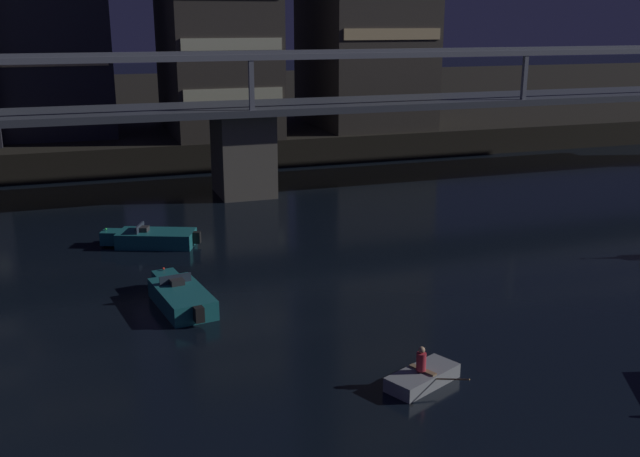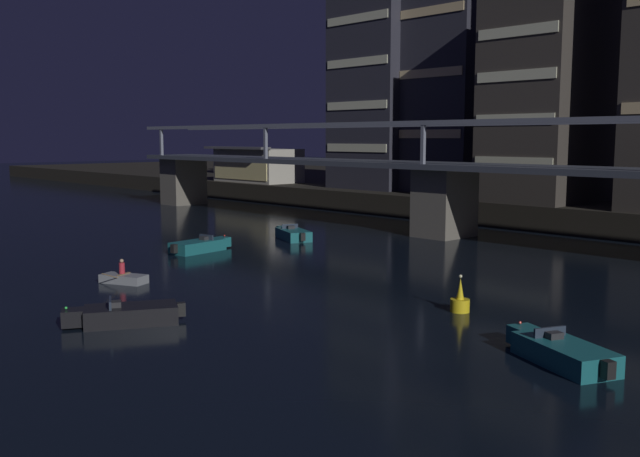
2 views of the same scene
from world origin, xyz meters
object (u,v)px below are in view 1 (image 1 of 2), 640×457
at_px(river_bridge, 242,129).
at_px(speedboat_near_center, 152,238).
at_px(tower_central, 214,17).
at_px(speedboat_mid_center, 181,297).
at_px(dinghy_with_paddler, 422,377).

xyz_separation_m(river_bridge, speedboat_near_center, (-7.25, -10.15, -4.01)).
bearing_deg(tower_central, speedboat_near_center, -108.77).
xyz_separation_m(tower_central, speedboat_mid_center, (-8.26, -33.73, -11.25)).
xyz_separation_m(tower_central, speedboat_near_center, (-8.45, -24.86, -11.25)).
distance_m(speedboat_near_center, speedboat_mid_center, 8.87).
xyz_separation_m(speedboat_near_center, speedboat_mid_center, (0.19, -8.86, 0.00)).
relative_size(speedboat_mid_center, dinghy_with_paddler, 1.85).
distance_m(tower_central, speedboat_mid_center, 36.50).
bearing_deg(dinghy_with_paddler, speedboat_mid_center, 124.70).
height_order(river_bridge, tower_central, tower_central).
relative_size(river_bridge, speedboat_near_center, 16.67).
xyz_separation_m(river_bridge, tower_central, (1.20, 14.71, 7.24)).
xyz_separation_m(speedboat_mid_center, dinghy_with_paddler, (6.45, -9.31, -0.14)).
relative_size(tower_central, dinghy_with_paddler, 6.82).
bearing_deg(speedboat_near_center, speedboat_mid_center, -88.78).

